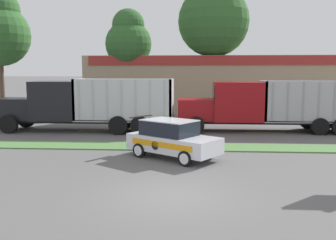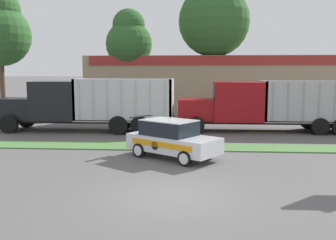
{
  "view_description": "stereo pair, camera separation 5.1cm",
  "coord_description": "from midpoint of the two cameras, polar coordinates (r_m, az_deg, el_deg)",
  "views": [
    {
      "loc": [
        0.64,
        -11.15,
        3.82
      ],
      "look_at": [
        -0.73,
        8.83,
        1.23
      ],
      "focal_mm": 40.0,
      "sensor_mm": 36.0,
      "label": 1
    },
    {
      "loc": [
        0.69,
        -11.15,
        3.82
      ],
      "look_at": [
        -0.73,
        8.83,
        1.23
      ],
      "focal_mm": 40.0,
      "sensor_mm": 36.0,
      "label": 2
    }
  ],
  "objects": [
    {
      "name": "ground_plane",
      "position": [
        11.81,
        0.49,
        -11.51
      ],
      "size": [
        600.0,
        600.0,
        0.0
      ],
      "primitive_type": "plane",
      "color": "#5B5959"
    },
    {
      "name": "store_building_backdrop",
      "position": [
        39.29,
        7.48,
        5.57
      ],
      "size": [
        24.89,
        12.1,
        5.26
      ],
      "color": "#9E896B",
      "rests_on": "ground_plane"
    },
    {
      "name": "centre_line_5",
      "position": [
        24.33,
        14.49,
        -1.89
      ],
      "size": [
        2.4,
        0.14,
        0.01
      ],
      "primitive_type": "cube",
      "color": "yellow",
      "rests_on": "ground_plane"
    },
    {
      "name": "dump_truck_lead",
      "position": [
        24.66,
        12.83,
        2.06
      ],
      "size": [
        11.77,
        2.81,
        3.26
      ],
      "color": "black",
      "rests_on": "ground_plane"
    },
    {
      "name": "tree_behind_centre",
      "position": [
        35.07,
        -6.08,
        12.04
      ],
      "size": [
        4.22,
        4.22,
        9.5
      ],
      "color": "brown",
      "rests_on": "ground_plane"
    },
    {
      "name": "grass_verge",
      "position": [
        19.06,
        1.85,
        -4.11
      ],
      "size": [
        120.0,
        1.88,
        0.06
      ],
      "primitive_type": "cube",
      "color": "#517F42",
      "rests_on": "ground_plane"
    },
    {
      "name": "centre_line_4",
      "position": [
        23.94,
        1.67,
        -1.81
      ],
      "size": [
        2.4,
        0.14,
        0.01
      ],
      "primitive_type": "cube",
      "color": "yellow",
      "rests_on": "ground_plane"
    },
    {
      "name": "dump_truck_trail",
      "position": [
        24.93,
        -14.63,
        2.12
      ],
      "size": [
        11.5,
        2.8,
        3.4
      ],
      "color": "black",
      "rests_on": "ground_plane"
    },
    {
      "name": "centre_line_3",
      "position": [
        24.74,
        -10.93,
        -1.64
      ],
      "size": [
        2.4,
        0.14,
        0.01
      ],
      "primitive_type": "cube",
      "color": "yellow",
      "rests_on": "ground_plane"
    },
    {
      "name": "rally_car",
      "position": [
        16.64,
        0.56,
        -2.86
      ],
      "size": [
        4.41,
        3.84,
        1.73
      ],
      "color": "silver",
      "rests_on": "ground_plane"
    },
    {
      "name": "tree_behind_left",
      "position": [
        34.89,
        6.94,
        15.74
      ],
      "size": [
        6.35,
        6.35,
        13.08
      ],
      "color": "brown",
      "rests_on": "ground_plane"
    },
    {
      "name": "centre_line_2",
      "position": [
        26.63,
        -22.24,
        -1.43
      ],
      "size": [
        2.4,
        0.14,
        0.01
      ],
      "primitive_type": "cube",
      "color": "yellow",
      "rests_on": "ground_plane"
    }
  ]
}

